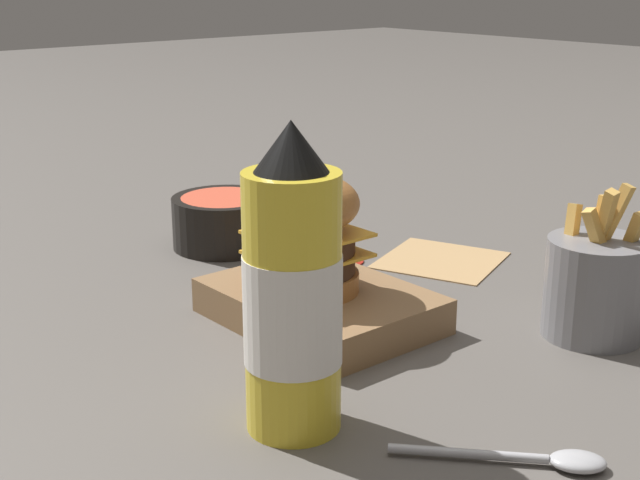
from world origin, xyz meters
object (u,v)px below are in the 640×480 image
object	(u,v)px
serving_board	(320,305)
ketchup_bottle	(293,296)
burger	(308,232)
side_bowl	(224,220)
fries_basket	(595,285)
spoon	(543,459)

from	to	relation	value
serving_board	ketchup_bottle	distance (m)	0.23
burger	side_bowl	bearing A→B (deg)	-17.35
burger	fries_basket	xyz separation A→B (m)	(-0.20, -0.19, -0.04)
burger	spoon	size ratio (longest dim) A/B	0.92
ketchup_bottle	side_bowl	size ratio (longest dim) A/B	1.83
ketchup_bottle	side_bowl	bearing A→B (deg)	-28.05
ketchup_bottle	burger	bearing A→B (deg)	-42.65
serving_board	ketchup_bottle	xyz separation A→B (m)	(-0.14, 0.15, 0.09)
fries_basket	side_bowl	bearing A→B (deg)	13.10
fries_basket	spoon	xyz separation A→B (m)	(-0.11, 0.23, -0.04)
serving_board	burger	xyz separation A→B (m)	(0.00, 0.01, 0.08)
side_bowl	fries_basket	bearing A→B (deg)	-166.90
side_bowl	ketchup_bottle	bearing A→B (deg)	151.95
fries_basket	spoon	world-z (taller)	fries_basket
side_bowl	spoon	world-z (taller)	side_bowl
burger	fries_basket	distance (m)	0.28
ketchup_bottle	spoon	world-z (taller)	ketchup_bottle
serving_board	side_bowl	world-z (taller)	side_bowl
ketchup_bottle	spoon	distance (m)	0.21
side_bowl	spoon	bearing A→B (deg)	168.00
serving_board	fries_basket	size ratio (longest dim) A/B	1.43
serving_board	side_bowl	size ratio (longest dim) A/B	1.66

